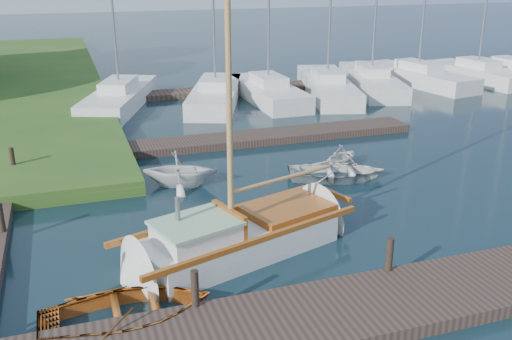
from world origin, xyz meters
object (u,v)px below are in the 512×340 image
object	(u,v)px
marina_boat_4	(371,79)
mooring_post_5	(12,159)
marina_boat_2	(268,90)
marina_boat_6	(477,72)
marina_boat_5	(418,75)
mooring_post_4	(1,217)
tender_d	(342,154)
mooring_post_1	(195,288)
marina_boat_1	(215,93)
sailboat	(243,238)
tender_b	(180,167)
marina_boat_0	(120,96)
marina_boat_3	(327,84)
tender_c	(337,169)
mooring_post_2	(390,254)
dinghy	(128,307)

from	to	relation	value
marina_boat_4	mooring_post_5	bearing A→B (deg)	132.74
marina_boat_2	marina_boat_6	distance (m)	14.25
marina_boat_2	marina_boat_5	world-z (taller)	marina_boat_2
mooring_post_4	tender_d	distance (m)	11.45
mooring_post_1	marina_boat_1	size ratio (longest dim) A/B	0.08
sailboat	marina_boat_4	distance (m)	21.52
tender_b	marina_boat_2	xyz separation A→B (m)	(7.01, 10.87, -0.07)
marina_boat_2	marina_boat_6	xyz separation A→B (m)	(14.22, 0.90, 0.00)
sailboat	marina_boat_0	size ratio (longest dim) A/B	0.83
marina_boat_3	marina_boat_6	bearing A→B (deg)	-72.42
tender_c	marina_boat_4	size ratio (longest dim) A/B	0.32
sailboat	marina_boat_1	bearing A→B (deg)	59.81
marina_boat_0	tender_c	bearing A→B (deg)	-135.14
tender_c	tender_d	bearing A→B (deg)	-17.19
marina_boat_6	marina_boat_0	bearing A→B (deg)	84.33
mooring_post_4	marina_boat_1	distance (m)	16.55
marina_boat_3	marina_boat_5	bearing A→B (deg)	-67.41
marina_boat_3	tender_c	bearing A→B (deg)	171.36
mooring_post_4	tender_b	world-z (taller)	tender_b
mooring_post_1	mooring_post_2	bearing A→B (deg)	0.00
dinghy	marina_boat_2	distance (m)	20.48
mooring_post_2	tender_b	bearing A→B (deg)	113.51
marina_boat_5	marina_boat_3	bearing A→B (deg)	87.35
mooring_post_2	mooring_post_4	bearing A→B (deg)	149.53
tender_c	marina_boat_0	size ratio (longest dim) A/B	0.27
dinghy	marina_boat_6	size ratio (longest dim) A/B	0.32
mooring_post_2	tender_d	world-z (taller)	mooring_post_2
marina_boat_6	tender_b	bearing A→B (deg)	114.05
mooring_post_1	mooring_post_5	xyz separation A→B (m)	(-4.00, 10.00, 0.00)
tender_b	dinghy	bearing A→B (deg)	179.48
mooring_post_1	marina_boat_6	bearing A→B (deg)	40.70
mooring_post_2	dinghy	bearing A→B (deg)	177.06
mooring_post_2	marina_boat_5	size ratio (longest dim) A/B	0.07
tender_b	tender_d	xyz separation A→B (m)	(5.93, 0.03, -0.17)
marina_boat_4	marina_boat_5	xyz separation A→B (m)	(3.35, 0.25, 0.01)
mooring_post_2	sailboat	distance (m)	3.69
marina_boat_0	tender_b	bearing A→B (deg)	-155.95
mooring_post_4	tender_c	xyz separation A→B (m)	(10.39, 1.47, -0.36)
marina_boat_5	tender_c	bearing A→B (deg)	127.95
sailboat	marina_boat_4	bearing A→B (deg)	34.28
marina_boat_1	marina_boat_5	bearing A→B (deg)	-64.47
tender_b	marina_boat_5	distance (m)	21.07
mooring_post_1	marina_boat_5	xyz separation A→B (m)	(18.41, 19.72, -0.13)
tender_b	marina_boat_1	world-z (taller)	marina_boat_1
mooring_post_2	marina_boat_2	size ratio (longest dim) A/B	0.07
tender_c	marina_boat_4	world-z (taller)	marina_boat_4
marina_boat_2	marina_boat_1	bearing A→B (deg)	84.96
mooring_post_4	marina_boat_0	size ratio (longest dim) A/B	0.07
tender_c	dinghy	bearing A→B (deg)	146.10
tender_b	marina_boat_0	xyz separation A→B (m)	(-0.67, 12.04, -0.06)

